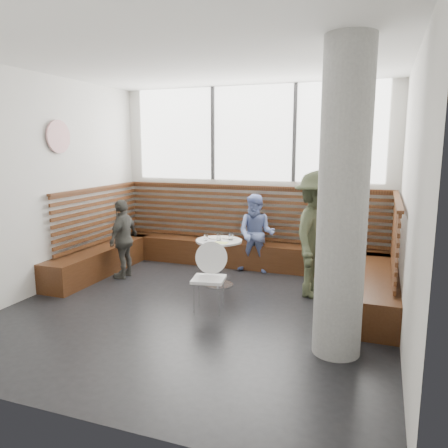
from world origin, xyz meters
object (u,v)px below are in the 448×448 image
(concrete_column, at_px, (343,203))
(child_left, at_px, (124,239))
(child_back, at_px, (256,234))
(adult_man, at_px, (316,235))
(cafe_chair, at_px, (211,271))
(cafe_table, at_px, (219,253))

(concrete_column, height_order, child_left, concrete_column)
(concrete_column, bearing_deg, child_back, 122.19)
(adult_man, xyz_separation_m, child_back, (-1.13, 0.85, -0.24))
(cafe_chair, distance_m, child_left, 2.09)
(cafe_table, relative_size, adult_man, 0.40)
(adult_man, distance_m, child_back, 1.44)
(cafe_chair, distance_m, adult_man, 1.64)
(adult_man, height_order, child_left, adult_man)
(child_left, bearing_deg, cafe_chair, 62.93)
(cafe_chair, relative_size, adult_man, 0.50)
(cafe_table, distance_m, adult_man, 1.53)
(cafe_table, bearing_deg, child_left, -176.14)
(concrete_column, distance_m, child_back, 3.17)
(concrete_column, bearing_deg, cafe_chair, 158.36)
(cafe_table, xyz_separation_m, child_left, (-1.64, -0.11, 0.13))
(child_back, height_order, child_left, child_back)
(cafe_chair, relative_size, child_back, 0.67)
(cafe_chair, xyz_separation_m, child_back, (0.09, 1.89, 0.15))
(cafe_table, xyz_separation_m, adult_man, (1.48, 0.05, 0.39))
(concrete_column, relative_size, child_back, 2.36)
(child_left, bearing_deg, adult_man, 90.66)
(cafe_chair, bearing_deg, concrete_column, -31.92)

